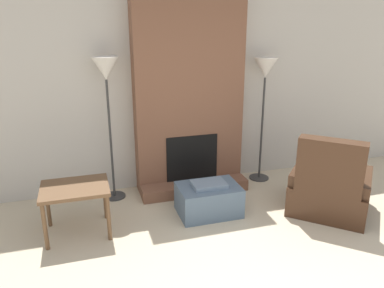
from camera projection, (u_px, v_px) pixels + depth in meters
wall_back at (185, 94)px, 5.20m from camera, size 8.09×0.06×2.60m
fireplace at (189, 102)px, 5.04m from camera, size 1.48×0.59×2.60m
ottoman at (209, 199)px, 4.59m from camera, size 0.74×0.53×0.41m
armchair at (329, 191)px, 4.58m from camera, size 1.25×1.25×1.02m
side_table at (75, 193)px, 4.07m from camera, size 0.72×0.58×0.57m
floor_lamp_left at (106, 78)px, 4.57m from camera, size 0.33×0.33×1.86m
floor_lamp_right at (265, 76)px, 5.18m from camera, size 0.33×0.33×1.80m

